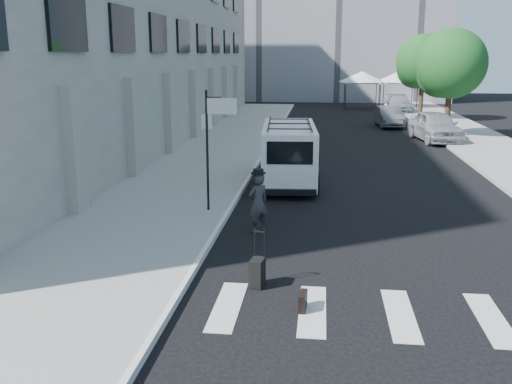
% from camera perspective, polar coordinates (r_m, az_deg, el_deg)
% --- Properties ---
extents(ground, '(120.00, 120.00, 0.00)m').
position_cam_1_polar(ground, '(13.66, 3.39, -6.24)').
color(ground, black).
rests_on(ground, ground).
extents(sidewalk_left, '(4.50, 48.00, 0.15)m').
position_cam_1_polar(sidewalk_left, '(29.60, -3.06, 4.75)').
color(sidewalk_left, gray).
rests_on(sidewalk_left, ground).
extents(sidewalk_right, '(4.00, 56.00, 0.15)m').
position_cam_1_polar(sidewalk_right, '(34.17, 20.73, 5.08)').
color(sidewalk_right, gray).
rests_on(sidewalk_right, ground).
extents(building_left, '(10.00, 44.00, 12.00)m').
position_cam_1_polar(building_left, '(33.18, -15.50, 15.51)').
color(building_left, gray).
rests_on(building_left, ground).
extents(sign_pole, '(1.03, 0.07, 3.50)m').
position_cam_1_polar(sign_pole, '(16.44, -4.14, 6.66)').
color(sign_pole, black).
rests_on(sign_pole, sidewalk_left).
extents(tree_near, '(3.80, 3.83, 6.03)m').
position_cam_1_polar(tree_near, '(33.69, 18.71, 11.81)').
color(tree_near, black).
rests_on(tree_near, ground).
extents(tree_far, '(3.80, 3.83, 6.03)m').
position_cam_1_polar(tree_far, '(42.54, 16.22, 12.21)').
color(tree_far, black).
rests_on(tree_far, ground).
extents(tent_left, '(4.00, 4.00, 3.20)m').
position_cam_1_polar(tent_left, '(50.97, 10.56, 11.24)').
color(tent_left, black).
rests_on(tent_left, ground).
extents(tent_right, '(4.00, 4.00, 3.20)m').
position_cam_1_polar(tent_right, '(51.78, 14.12, 11.10)').
color(tent_right, black).
rests_on(tent_right, ground).
extents(businessman, '(0.69, 0.67, 1.60)m').
position_cam_1_polar(businessman, '(15.07, 0.22, -1.12)').
color(businessman, '#303132').
rests_on(businessman, ground).
extents(briefcase, '(0.16, 0.45, 0.34)m').
position_cam_1_polar(briefcase, '(10.80, 4.72, -10.85)').
color(briefcase, black).
rests_on(briefcase, ground).
extents(suitcase, '(0.32, 0.44, 1.13)m').
position_cam_1_polar(suitcase, '(11.73, 0.13, -8.06)').
color(suitcase, black).
rests_on(suitcase, ground).
extents(cargo_van, '(2.29, 5.75, 2.14)m').
position_cam_1_polar(cargo_van, '(20.94, 3.30, 3.92)').
color(cargo_van, white).
rests_on(cargo_van, ground).
extents(parked_car_a, '(2.61, 5.09, 1.66)m').
position_cam_1_polar(parked_car_a, '(32.63, 17.49, 6.31)').
color(parked_car_a, '#B0B2B8').
rests_on(parked_car_a, ground).
extents(parked_car_b, '(1.70, 4.12, 1.33)m').
position_cam_1_polar(parked_car_b, '(38.50, 13.14, 7.36)').
color(parked_car_b, '#4E5154').
rests_on(parked_car_b, ground).
extents(parked_car_c, '(2.02, 4.85, 1.40)m').
position_cam_1_polar(parked_car_c, '(48.09, 14.07, 8.53)').
color(parked_car_c, '#A3A4AB').
rests_on(parked_car_c, ground).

